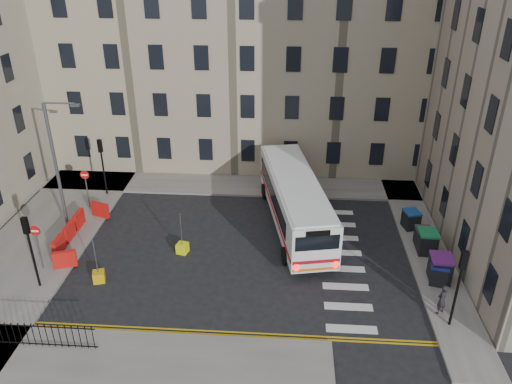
# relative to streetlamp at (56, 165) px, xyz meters

# --- Properties ---
(ground) EXTENTS (120.00, 120.00, 0.00)m
(ground) POSITION_rel_streetlamp_xyz_m (13.00, -2.00, -4.34)
(ground) COLOR black
(ground) RESTS_ON ground
(pavement_north) EXTENTS (36.00, 3.20, 0.15)m
(pavement_north) POSITION_rel_streetlamp_xyz_m (7.00, 6.60, -4.26)
(pavement_north) COLOR slate
(pavement_north) RESTS_ON ground
(pavement_east) EXTENTS (2.40, 26.00, 0.15)m
(pavement_east) POSITION_rel_streetlamp_xyz_m (22.00, 2.00, -4.26)
(pavement_east) COLOR slate
(pavement_east) RESTS_ON ground
(pavement_west) EXTENTS (6.00, 22.00, 0.15)m
(pavement_west) POSITION_rel_streetlamp_xyz_m (-1.00, -1.00, -4.26)
(pavement_west) COLOR slate
(pavement_west) RESTS_ON ground
(pavement_sw) EXTENTS (20.00, 6.00, 0.15)m
(pavement_sw) POSITION_rel_streetlamp_xyz_m (6.00, -12.00, -4.26)
(pavement_sw) COLOR slate
(pavement_sw) RESTS_ON ground
(terrace_north) EXTENTS (38.30, 10.80, 17.20)m
(terrace_north) POSITION_rel_streetlamp_xyz_m (6.00, 13.50, 4.28)
(terrace_north) COLOR gray
(terrace_north) RESTS_ON ground
(traffic_light_east) EXTENTS (0.28, 0.22, 4.10)m
(traffic_light_east) POSITION_rel_streetlamp_xyz_m (21.60, -7.50, -1.47)
(traffic_light_east) COLOR black
(traffic_light_east) RESTS_ON pavement_east
(traffic_light_nw) EXTENTS (0.28, 0.22, 4.10)m
(traffic_light_nw) POSITION_rel_streetlamp_xyz_m (1.00, 4.50, -1.47)
(traffic_light_nw) COLOR black
(traffic_light_nw) RESTS_ON pavement_west
(traffic_light_sw) EXTENTS (0.28, 0.22, 4.10)m
(traffic_light_sw) POSITION_rel_streetlamp_xyz_m (1.00, -6.00, -1.47)
(traffic_light_sw) COLOR black
(traffic_light_sw) RESTS_ON pavement_west
(streetlamp) EXTENTS (0.50, 0.22, 8.14)m
(streetlamp) POSITION_rel_streetlamp_xyz_m (0.00, 0.00, 0.00)
(streetlamp) COLOR #595B5E
(streetlamp) RESTS_ON pavement_west
(no_entry_north) EXTENTS (0.60, 0.08, 3.00)m
(no_entry_north) POSITION_rel_streetlamp_xyz_m (0.50, 2.50, -2.26)
(no_entry_north) COLOR #595B5E
(no_entry_north) RESTS_ON pavement_west
(no_entry_south) EXTENTS (0.60, 0.08, 3.00)m
(no_entry_south) POSITION_rel_streetlamp_xyz_m (0.50, -4.50, -2.26)
(no_entry_south) COLOR #595B5E
(no_entry_south) RESTS_ON pavement_west
(roadworks_barriers) EXTENTS (1.66, 6.26, 1.00)m
(roadworks_barriers) POSITION_rel_streetlamp_xyz_m (1.16, -1.50, -3.69)
(roadworks_barriers) COLOR red
(roadworks_barriers) RESTS_ON pavement_west
(iron_railings) EXTENTS (7.80, 0.04, 1.20)m
(iron_railings) POSITION_rel_streetlamp_xyz_m (1.75, -10.20, -3.59)
(iron_railings) COLOR black
(iron_railings) RESTS_ON pavement_sw
(bus) EXTENTS (4.94, 11.99, 3.18)m
(bus) POSITION_rel_streetlamp_xyz_m (14.26, 1.35, -2.50)
(bus) COLOR white
(bus) RESTS_ON ground
(wheelie_bin_a) EXTENTS (1.13, 1.23, 1.16)m
(wheelie_bin_a) POSITION_rel_streetlamp_xyz_m (21.85, -4.24, -3.60)
(wheelie_bin_a) COLOR black
(wheelie_bin_a) RESTS_ON pavement_east
(wheelie_bin_b) EXTENTS (1.20, 1.35, 1.41)m
(wheelie_bin_b) POSITION_rel_streetlamp_xyz_m (21.95, -3.99, -3.47)
(wheelie_bin_b) COLOR black
(wheelie_bin_b) RESTS_ON pavement_east
(wheelie_bin_c) EXTENTS (1.10, 1.26, 1.35)m
(wheelie_bin_c) POSITION_rel_streetlamp_xyz_m (21.88, -1.38, -3.51)
(wheelie_bin_c) COLOR black
(wheelie_bin_c) RESTS_ON pavement_east
(wheelie_bin_d) EXTENTS (0.90, 1.03, 1.12)m
(wheelie_bin_d) POSITION_rel_streetlamp_xyz_m (21.80, -0.69, -3.62)
(wheelie_bin_d) COLOR black
(wheelie_bin_d) RESTS_ON pavement_east
(wheelie_bin_e) EXTENTS (1.13, 1.23, 1.16)m
(wheelie_bin_e) POSITION_rel_streetlamp_xyz_m (21.53, 1.32, -3.60)
(wheelie_bin_e) COLOR black
(wheelie_bin_e) RESTS_ON pavement_east
(pedestrian) EXTENTS (0.70, 0.65, 1.61)m
(pedestrian) POSITION_rel_streetlamp_xyz_m (21.34, -6.70, -3.38)
(pedestrian) COLOR black
(pedestrian) RESTS_ON pavement_east
(bollard_yellow) EXTENTS (0.72, 0.72, 0.60)m
(bollard_yellow) POSITION_rel_streetlamp_xyz_m (7.80, -2.23, -4.04)
(bollard_yellow) COLOR #E8EE0D
(bollard_yellow) RESTS_ON ground
(bollard_chevron) EXTENTS (0.75, 0.75, 0.60)m
(bollard_chevron) POSITION_rel_streetlamp_xyz_m (3.91, -5.24, -4.04)
(bollard_chevron) COLOR #D0A00C
(bollard_chevron) RESTS_ON ground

